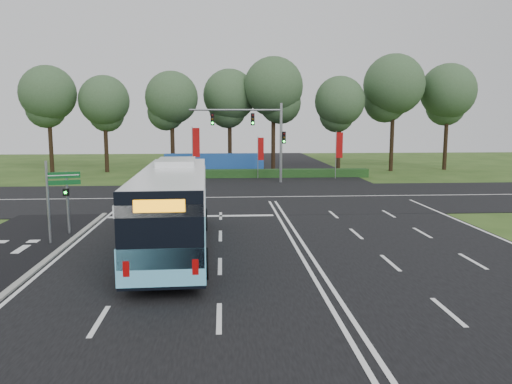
# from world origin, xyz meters

# --- Properties ---
(ground) EXTENTS (120.00, 120.00, 0.00)m
(ground) POSITION_xyz_m (0.00, 0.00, 0.00)
(ground) COLOR #294617
(ground) RESTS_ON ground
(road_main) EXTENTS (20.00, 120.00, 0.04)m
(road_main) POSITION_xyz_m (0.00, 0.00, 0.02)
(road_main) COLOR black
(road_main) RESTS_ON ground
(road_cross) EXTENTS (120.00, 14.00, 0.05)m
(road_cross) POSITION_xyz_m (0.00, 12.00, 0.03)
(road_cross) COLOR black
(road_cross) RESTS_ON ground
(kerb_strip) EXTENTS (0.25, 18.00, 0.12)m
(kerb_strip) POSITION_xyz_m (-10.10, -3.00, 0.06)
(kerb_strip) COLOR gray
(kerb_strip) RESTS_ON ground
(city_bus) EXTENTS (3.13, 13.00, 3.71)m
(city_bus) POSITION_xyz_m (-5.25, -2.33, 1.87)
(city_bus) COLOR #69CCF4
(city_bus) RESTS_ON ground
(pedestrian_signal) EXTENTS (0.28, 0.40, 3.07)m
(pedestrian_signal) POSITION_xyz_m (-10.67, 0.98, 1.68)
(pedestrian_signal) COLOR gray
(pedestrian_signal) RESTS_ON ground
(street_sign) EXTENTS (1.42, 0.46, 3.76)m
(street_sign) POSITION_xyz_m (-10.60, -0.84, 2.38)
(street_sign) COLOR gray
(street_sign) RESTS_ON ground
(banner_flag_left) EXTENTS (0.71, 0.24, 4.94)m
(banner_flag_left) POSITION_xyz_m (-5.63, 22.28, 3.20)
(banner_flag_left) COLOR gray
(banner_flag_left) RESTS_ON ground
(banner_flag_mid) EXTENTS (0.59, 0.07, 3.98)m
(banner_flag_mid) POSITION_xyz_m (0.40, 23.64, 2.62)
(banner_flag_mid) COLOR gray
(banner_flag_mid) RESTS_ON ground
(banner_flag_right) EXTENTS (0.63, 0.28, 4.50)m
(banner_flag_right) POSITION_xyz_m (7.74, 22.97, 2.94)
(banner_flag_right) COLOR gray
(banner_flag_right) RESTS_ON ground
(traffic_light_gantry) EXTENTS (8.41, 0.28, 7.00)m
(traffic_light_gantry) POSITION_xyz_m (0.21, 20.50, 4.66)
(traffic_light_gantry) COLOR gray
(traffic_light_gantry) RESTS_ON ground
(hedge) EXTENTS (22.00, 1.20, 0.80)m
(hedge) POSITION_xyz_m (0.00, 24.50, 0.40)
(hedge) COLOR #123313
(hedge) RESTS_ON ground
(blue_hoarding) EXTENTS (10.00, 0.30, 2.20)m
(blue_hoarding) POSITION_xyz_m (-4.00, 27.00, 1.10)
(blue_hoarding) COLOR #1C499A
(blue_hoarding) RESTS_ON ground
(eucalyptus_row) EXTENTS (48.97, 8.60, 12.55)m
(eucalyptus_row) POSITION_xyz_m (1.67, 30.54, 8.41)
(eucalyptus_row) COLOR black
(eucalyptus_row) RESTS_ON ground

